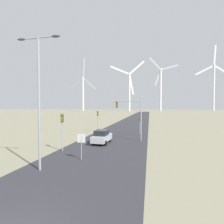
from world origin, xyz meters
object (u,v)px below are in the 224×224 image
(wind_turbine_far_left, at_px, (83,90))
(traffic_light_mast_overhead, at_px, (131,111))
(wind_turbine_right, at_px, (214,83))
(stop_sign_near, at_px, (81,142))
(streetlamp, at_px, (39,87))
(traffic_light_post_near_right, at_px, (140,121))
(wind_turbine_left, at_px, (129,87))
(traffic_light_post_mid_left, at_px, (98,117))
(traffic_light_post_near_left, at_px, (62,124))
(wind_turbine_center, at_px, (161,86))
(car_approaching, at_px, (102,137))

(wind_turbine_far_left, bearing_deg, traffic_light_mast_overhead, -66.28)
(wind_turbine_right, bearing_deg, stop_sign_near, -110.94)
(streetlamp, xyz_separation_m, stop_sign_near, (2.15, 3.23, -4.81))
(traffic_light_post_near_right, height_order, wind_turbine_left, wind_turbine_left)
(traffic_light_mast_overhead, xyz_separation_m, wind_turbine_far_left, (-74.62, 169.81, 20.51))
(traffic_light_post_mid_left, bearing_deg, wind_turbine_left, 94.29)
(stop_sign_near, height_order, wind_turbine_left, wind_turbine_left)
(wind_turbine_left, bearing_deg, traffic_light_post_near_left, -85.93)
(streetlamp, relative_size, traffic_light_post_near_right, 3.09)
(stop_sign_near, relative_size, traffic_light_post_near_right, 0.72)
(traffic_light_post_near_left, relative_size, wind_turbine_far_left, 0.07)
(wind_turbine_center, bearing_deg, car_approaching, -95.76)
(streetlamp, bearing_deg, traffic_light_post_mid_left, 94.42)
(stop_sign_near, distance_m, wind_turbine_left, 180.31)
(car_approaching, bearing_deg, traffic_light_post_near_left, -123.28)
(wind_turbine_center, bearing_deg, wind_turbine_far_left, -174.16)
(traffic_light_mast_overhead, relative_size, car_approaching, 1.46)
(wind_turbine_left, distance_m, wind_turbine_center, 35.92)
(streetlamp, height_order, traffic_light_post_near_left, streetlamp)
(stop_sign_near, relative_size, traffic_light_post_near_left, 0.58)
(traffic_light_post_mid_left, distance_m, wind_turbine_left, 162.35)
(wind_turbine_right, bearing_deg, wind_turbine_center, -174.58)
(streetlamp, xyz_separation_m, wind_turbine_left, (-13.64, 181.17, 19.66))
(streetlamp, distance_m, wind_turbine_far_left, 196.60)
(traffic_light_post_near_right, bearing_deg, wind_turbine_far_left, 114.81)
(stop_sign_near, height_order, wind_turbine_center, wind_turbine_center)
(streetlamp, height_order, traffic_light_mast_overhead, streetlamp)
(traffic_light_post_near_right, relative_size, wind_turbine_left, 0.06)
(wind_turbine_far_left, bearing_deg, car_approaching, -67.65)
(streetlamp, relative_size, wind_turbine_center, 0.17)
(traffic_light_post_near_right, bearing_deg, traffic_light_mast_overhead, -98.66)
(streetlamp, distance_m, stop_sign_near, 6.18)
(streetlamp, height_order, stop_sign_near, streetlamp)
(stop_sign_near, distance_m, traffic_light_mast_overhead, 11.11)
(stop_sign_near, height_order, traffic_light_post_near_right, traffic_light_post_near_right)
(traffic_light_post_near_left, bearing_deg, traffic_light_post_near_right, 60.68)
(traffic_light_post_mid_left, relative_size, wind_turbine_far_left, 0.07)
(streetlamp, relative_size, traffic_light_post_mid_left, 2.55)
(wind_turbine_far_left, distance_m, wind_turbine_center, 89.84)
(traffic_light_post_near_right, distance_m, car_approaching, 10.29)
(traffic_light_post_near_right, bearing_deg, streetlamp, -108.76)
(car_approaching, relative_size, wind_turbine_far_left, 0.07)
(stop_sign_near, distance_m, wind_turbine_center, 191.90)
(wind_turbine_far_left, bearing_deg, wind_turbine_center, 5.84)
(traffic_light_post_mid_left, bearing_deg, wind_turbine_far_left, 112.51)
(wind_turbine_left, relative_size, wind_turbine_center, 0.92)
(wind_turbine_far_left, relative_size, wind_turbine_left, 1.09)
(stop_sign_near, relative_size, wind_turbine_right, 0.03)
(traffic_light_post_near_left, height_order, car_approaching, traffic_light_post_near_left)
(traffic_light_post_mid_left, height_order, car_approaching, traffic_light_post_mid_left)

